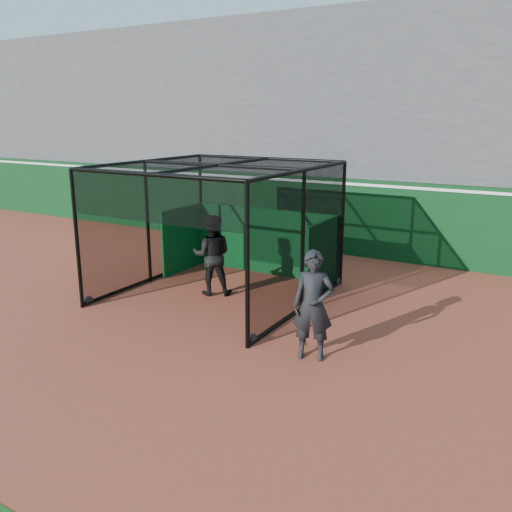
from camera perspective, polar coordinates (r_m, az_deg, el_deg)
The scene contains 6 objects.
ground at distance 11.51m, azimuth -8.67°, elevation -8.42°, with size 120.00×120.00×0.00m, color #98402C.
outfield_wall at distance 18.28m, azimuth 8.09°, elevation 4.42°, with size 50.00×0.50×2.50m.
grandstand at distance 21.54m, azimuth 12.35°, elevation 14.28°, with size 50.00×7.85×8.95m.
batting_cage at distance 13.56m, azimuth -3.91°, elevation 2.54°, with size 4.73×5.00×3.30m.
batter at distance 13.78m, azimuth -4.64°, elevation 0.10°, with size 1.00×0.78×2.07m, color black.
on_deck_player at distance 10.13m, azimuth 6.01°, elevation -5.22°, with size 0.88×0.72×2.10m.
Camera 1 is at (6.76, -8.18, 4.46)m, focal length 38.00 mm.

